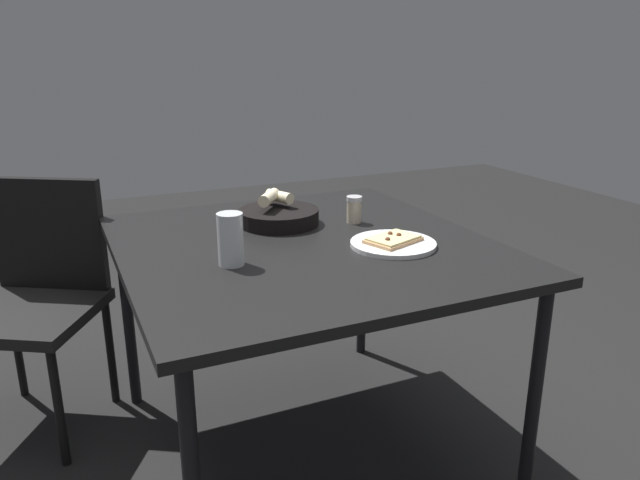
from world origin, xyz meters
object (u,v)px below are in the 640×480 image
at_px(bread_basket, 278,215).
at_px(beer_glass, 231,242).
at_px(chair_near, 36,287).
at_px(pepper_shaker, 354,211).
at_px(pizza_plate, 393,243).
at_px(dining_table, 304,259).

distance_m(bread_basket, beer_glass, 0.42).
xyz_separation_m(beer_glass, chair_near, (-0.67, -0.52, -0.29)).
bearing_deg(chair_near, bread_basket, 66.45).
bearing_deg(bread_basket, pepper_shaker, 69.68).
bearing_deg(beer_glass, chair_near, -141.95).
distance_m(pizza_plate, pepper_shaker, 0.28).
xyz_separation_m(pizza_plate, beer_glass, (-0.04, -0.50, 0.06)).
height_order(dining_table, bread_basket, bread_basket).
bearing_deg(beer_glass, dining_table, 111.43).
relative_size(pepper_shaker, chair_near, 0.11).
bearing_deg(pizza_plate, beer_glass, -95.11).
distance_m(pizza_plate, beer_glass, 0.50).
xyz_separation_m(bread_basket, beer_glass, (0.33, -0.26, 0.04)).
distance_m(beer_glass, chair_near, 0.90).
bearing_deg(pepper_shaker, pizza_plate, -2.32).
distance_m(bread_basket, pepper_shaker, 0.26).
height_order(bread_basket, beer_glass, beer_glass).
bearing_deg(pepper_shaker, chair_near, -112.80).
bearing_deg(bread_basket, pizza_plate, 32.19).
bearing_deg(pepper_shaker, beer_glass, -65.05).
height_order(dining_table, pepper_shaker, pepper_shaker).
relative_size(dining_table, chair_near, 1.32).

